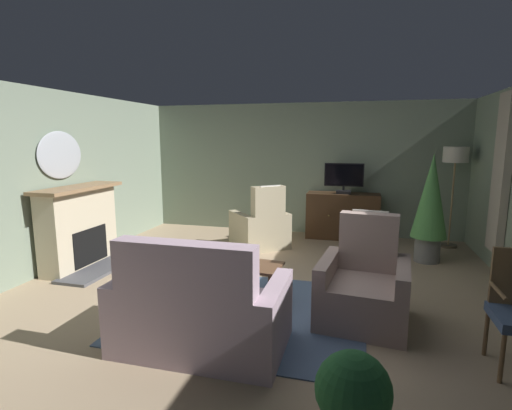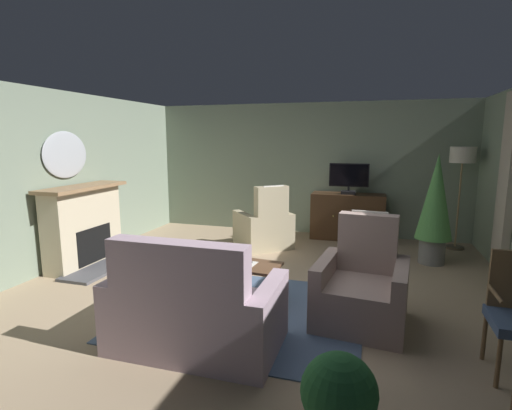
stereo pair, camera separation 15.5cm
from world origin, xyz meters
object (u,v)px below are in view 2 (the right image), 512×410
wall_mirror_oval (65,155)px  potted_plant_tall_palm_by_window (339,401)px  armchair_facing_sofa (362,290)px  potted_plant_on_hearth_side (435,204)px  tv_remote (245,262)px  armchair_angled_to_table (264,228)px  floor_lamp (462,163)px  television (349,178)px  cat (184,258)px  fireplace (85,228)px  coffee_table (236,267)px  folded_newspaper (243,263)px  sofa_floral (194,312)px  tv_cabinet (347,218)px

wall_mirror_oval → potted_plant_tall_palm_by_window: bearing=-31.4°
armchair_facing_sofa → potted_plant_on_hearth_side: 2.54m
armchair_facing_sofa → tv_remote: bearing=171.9°
armchair_angled_to_table → floor_lamp: 3.47m
television → armchair_facing_sofa: (0.37, -3.34, -0.83)m
armchair_facing_sofa → wall_mirror_oval: bearing=170.3°
armchair_angled_to_table → cat: (-0.92, -1.22, -0.25)m
fireplace → cat: size_ratio=2.47×
wall_mirror_oval → television: size_ratio=1.21×
tv_remote → potted_plant_tall_palm_by_window: (1.25, -2.01, -0.11)m
coffee_table → armchair_facing_sofa: armchair_facing_sofa is taller
folded_newspaper → sofa_floral: sofa_floral is taller
armchair_angled_to_table → tv_remote: bearing=-80.3°
fireplace → tv_remote: (2.68, -0.54, -0.11)m
armchair_angled_to_table → coffee_table: bearing=-83.1°
armchair_angled_to_table → potted_plant_on_hearth_side: bearing=-2.5°
coffee_table → armchair_angled_to_table: armchair_angled_to_table is taller
potted_plant_on_hearth_side → floor_lamp: size_ratio=0.96×
tv_cabinet → television: television is taller
sofa_floral → potted_plant_tall_palm_by_window: (1.33, -0.84, -0.00)m
tv_remote → armchair_angled_to_table: bearing=106.1°
tv_remote → potted_plant_tall_palm_by_window: potted_plant_tall_palm_by_window is taller
tv_remote → fireplace: bearing=175.0°
wall_mirror_oval → coffee_table: 3.13m
coffee_table → potted_plant_tall_palm_by_window: size_ratio=1.70×
folded_newspaper → sofa_floral: bearing=-88.3°
tv_cabinet → armchair_angled_to_table: (-1.34, -1.00, -0.07)m
folded_newspaper → floor_lamp: floor_lamp is taller
armchair_angled_to_table → potted_plant_tall_palm_by_window: size_ratio=1.83×
cat → floor_lamp: (4.08, 2.09, 1.38)m
armchair_angled_to_table → floor_lamp: bearing=15.3°
potted_plant_tall_palm_by_window → floor_lamp: (1.54, 5.08, 1.13)m
tv_cabinet → potted_plant_tall_palm_by_window: 5.22m
folded_newspaper → armchair_angled_to_table: size_ratio=0.26×
folded_newspaper → potted_plant_on_hearth_side: potted_plant_on_hearth_side is taller
television → potted_plant_on_hearth_side: bearing=-38.7°
fireplace → floor_lamp: floor_lamp is taller
armchair_angled_to_table → fireplace: bearing=-144.0°
tv_cabinet → fireplace: bearing=-143.7°
tv_cabinet → floor_lamp: 2.12m
television → coffee_table: bearing=-108.6°
tv_remote → folded_newspaper: bearing=-110.4°
armchair_facing_sofa → cat: armchair_facing_sofa is taller
folded_newspaper → floor_lamp: bearing=53.2°
coffee_table → armchair_angled_to_table: (-0.27, 2.23, -0.05)m
fireplace → tv_cabinet: fireplace is taller
television → floor_lamp: (1.83, -0.08, 0.31)m
folded_newspaper → armchair_facing_sofa: armchair_facing_sofa is taller
armchair_facing_sofa → tv_cabinet: bearing=96.1°
coffee_table → tv_remote: tv_remote is taller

